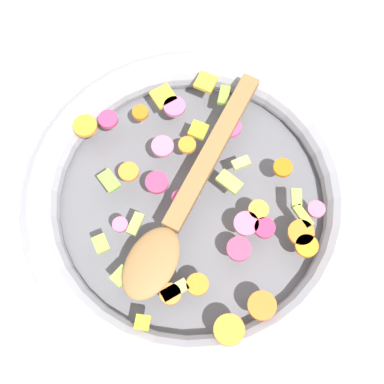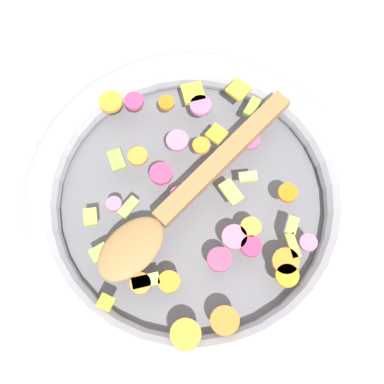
{
  "view_description": "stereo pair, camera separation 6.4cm",
  "coord_description": "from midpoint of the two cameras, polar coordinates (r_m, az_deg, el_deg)",
  "views": [
    {
      "loc": [
        0.12,
        0.19,
        0.65
      ],
      "look_at": [
        0.0,
        0.0,
        0.05
      ],
      "focal_mm": 50.0,
      "sensor_mm": 36.0,
      "label": 1
    },
    {
      "loc": [
        0.06,
        0.22,
        0.65
      ],
      "look_at": [
        0.0,
        0.0,
        0.05
      ],
      "focal_mm": 50.0,
      "sensor_mm": 36.0,
      "label": 2
    }
  ],
  "objects": [
    {
      "name": "ground_plane",
      "position": [
        0.69,
        -2.64,
        -1.81
      ],
      "size": [
        4.0,
        4.0,
        0.0
      ],
      "primitive_type": "plane",
      "color": "silver"
    },
    {
      "name": "skillet",
      "position": [
        0.67,
        -2.73,
        -1.21
      ],
      "size": [
        0.43,
        0.43,
        0.05
      ],
      "color": "slate",
      "rests_on": "ground_plane"
    },
    {
      "name": "chopped_vegetables",
      "position": [
        0.64,
        -1.94,
        -1.25
      ],
      "size": [
        0.27,
        0.34,
        0.01
      ],
      "color": "orange",
      "rests_on": "skillet"
    },
    {
      "name": "wooden_spoon",
      "position": [
        0.62,
        -3.9,
        -1.78
      ],
      "size": [
        0.29,
        0.2,
        0.01
      ],
      "color": "olive",
      "rests_on": "chopped_vegetables"
    }
  ]
}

